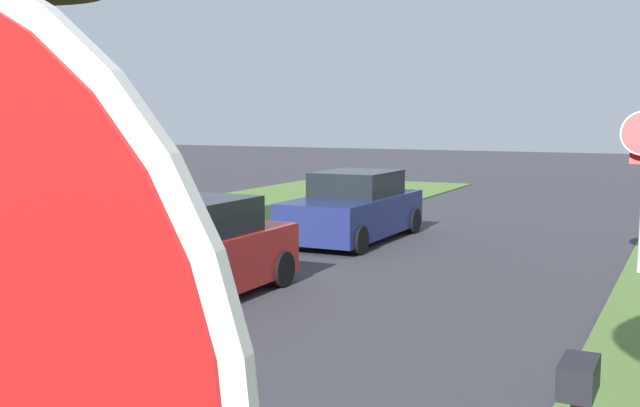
% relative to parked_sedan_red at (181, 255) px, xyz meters
% --- Properties ---
extents(parked_sedan_red, '(1.97, 4.42, 1.57)m').
position_rel_parked_sedan_red_xyz_m(parked_sedan_red, '(0.00, 0.00, 0.00)').
color(parked_sedan_red, red).
rests_on(parked_sedan_red, ground).
extents(parked_sedan_navy, '(1.97, 4.42, 1.57)m').
position_rel_parked_sedan_red_xyz_m(parked_sedan_navy, '(0.02, 6.66, 0.00)').
color(parked_sedan_navy, navy).
rests_on(parked_sedan_navy, ground).
extents(curbside_mailbox, '(0.22, 0.44, 1.27)m').
position_rel_parked_sedan_red_xyz_m(curbside_mailbox, '(6.48, -4.72, 0.33)').
color(curbside_mailbox, brown).
rests_on(curbside_mailbox, grass_verge_right).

